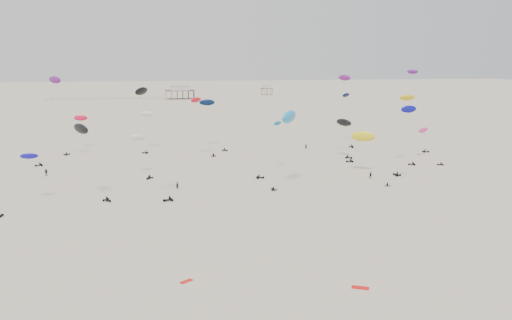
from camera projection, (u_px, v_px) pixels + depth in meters
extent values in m
plane|color=beige|center=(212.00, 125.00, 218.79)|extent=(900.00, 900.00, 0.00)
cube|color=brown|center=(180.00, 90.00, 360.63)|extent=(21.00, 13.00, 0.30)
cube|color=silver|center=(180.00, 88.00, 360.28)|extent=(14.00, 8.40, 3.20)
cube|color=#B2B2AD|center=(180.00, 86.00, 359.93)|extent=(15.00, 9.00, 0.30)
cube|color=brown|center=(267.00, 88.00, 401.64)|extent=(9.00, 7.00, 0.30)
cube|color=silver|center=(267.00, 87.00, 401.37)|extent=(5.60, 4.20, 2.40)
cube|color=#B2B2AD|center=(267.00, 85.00, 401.10)|extent=(6.00, 4.50, 0.30)
cube|color=black|center=(106.00, 98.00, 352.77)|extent=(80.00, 0.10, 0.10)
cylinder|color=gray|center=(349.00, 121.00, 168.05)|extent=(0.03, 0.03, 18.67)
ellipsoid|color=#040A3D|center=(346.00, 95.00, 171.85)|extent=(4.14, 3.75, 1.91)
cylinder|color=gray|center=(205.00, 128.00, 148.40)|extent=(0.03, 0.03, 16.17)
ellipsoid|color=red|center=(196.00, 100.00, 147.48)|extent=(4.34, 4.29, 2.07)
cylinder|color=gray|center=(14.00, 185.00, 96.87)|extent=(0.03, 0.03, 13.67)
ellipsoid|color=#140EBC|center=(29.00, 156.00, 101.26)|extent=(3.61, 1.82, 1.74)
cylinder|color=gray|center=(143.00, 158.00, 123.73)|extent=(0.03, 0.03, 10.77)
ellipsoid|color=silver|center=(138.00, 137.00, 125.84)|extent=(3.89, 1.57, 1.81)
cylinder|color=gray|center=(94.00, 166.00, 102.31)|extent=(0.03, 0.03, 14.34)
ellipsoid|color=black|center=(81.00, 129.00, 102.05)|extent=(4.77, 5.36, 2.60)
cylinder|color=gray|center=(398.00, 148.00, 114.85)|extent=(0.03, 0.03, 17.13)
ellipsoid|color=#0B0D92|center=(409.00, 109.00, 114.75)|extent=(4.08, 1.63, 1.91)
cylinder|color=gray|center=(216.00, 127.00, 161.05)|extent=(0.03, 0.03, 16.76)
ellipsoid|color=#05183E|center=(207.00, 102.00, 163.69)|extent=(5.16, 2.30, 2.52)
cylinder|color=gray|center=(419.00, 112.00, 157.12)|extent=(0.03, 0.03, 24.70)
ellipsoid|color=#5F1679|center=(413.00, 72.00, 158.21)|extent=(3.45, 2.60, 1.61)
cylinder|color=gray|center=(379.00, 157.00, 126.19)|extent=(0.03, 0.03, 11.72)
ellipsoid|color=yellow|center=(363.00, 136.00, 127.43)|extent=(6.32, 4.80, 2.94)
cylinder|color=gray|center=(431.00, 147.00, 142.16)|extent=(0.03, 0.03, 13.43)
ellipsoid|color=#ED3785|center=(423.00, 130.00, 146.97)|extent=(4.27, 3.16, 1.99)
cylinder|color=gray|center=(347.00, 119.00, 143.87)|extent=(0.03, 0.03, 23.96)
ellipsoid|color=#731884|center=(345.00, 78.00, 146.39)|extent=(3.70, 4.25, 2.04)
cylinder|color=gray|center=(269.00, 149.00, 126.68)|extent=(0.03, 0.03, 16.85)
ellipsoid|color=#1775AD|center=(277.00, 123.00, 131.36)|extent=(3.03, 2.72, 1.47)
cylinder|color=gray|center=(410.00, 132.00, 137.12)|extent=(0.03, 0.03, 17.16)
ellipsoid|color=gold|center=(407.00, 98.00, 136.85)|extent=(4.42, 1.99, 2.20)
cylinder|color=gray|center=(47.00, 122.00, 139.00)|extent=(0.03, 0.03, 23.85)
ellipsoid|color=#69167B|center=(55.00, 80.00, 141.95)|extent=(4.85, 4.61, 2.42)
cylinder|color=gray|center=(346.00, 141.00, 146.63)|extent=(0.03, 0.03, 8.97)
ellipsoid|color=black|center=(344.00, 122.00, 146.49)|extent=(4.76, 5.79, 2.71)
cylinder|color=gray|center=(281.00, 155.00, 112.21)|extent=(0.03, 0.03, 15.42)
ellipsoid|color=#1D92DA|center=(289.00, 117.00, 113.15)|extent=(5.92, 6.83, 3.30)
cylinder|color=gray|center=(74.00, 136.00, 156.91)|extent=(0.03, 0.03, 15.46)
ellipsoid|color=#F0103D|center=(81.00, 118.00, 162.29)|extent=(4.47, 1.85, 2.12)
cylinder|color=gray|center=(146.00, 134.00, 157.63)|extent=(0.03, 0.03, 13.31)
ellipsoid|color=white|center=(147.00, 114.00, 160.95)|extent=(5.55, 4.17, 2.48)
cylinder|color=gray|center=(155.00, 147.00, 100.97)|extent=(0.03, 0.03, 21.53)
ellipsoid|color=black|center=(141.00, 91.00, 99.24)|extent=(3.59, 4.43, 2.05)
imported|color=black|center=(177.00, 189.00, 112.07)|extent=(0.84, 0.70, 1.98)
imported|color=black|center=(371.00, 179.00, 121.98)|extent=(1.03, 0.74, 1.91)
imported|color=black|center=(46.00, 176.00, 124.68)|extent=(1.47, 1.07, 2.23)
imported|color=black|center=(306.00, 149.00, 162.04)|extent=(0.82, 0.64, 2.01)
cube|color=red|center=(360.00, 288.00, 63.85)|extent=(2.38, 1.73, 0.08)
cube|color=red|center=(186.00, 282.00, 65.70)|extent=(1.88, 1.59, 0.07)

